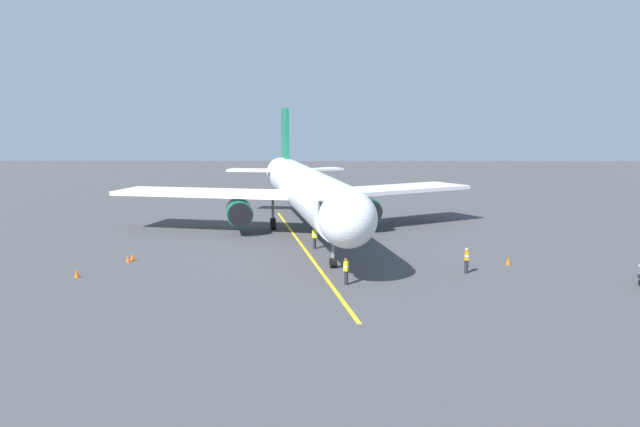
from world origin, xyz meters
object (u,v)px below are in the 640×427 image
at_px(belt_loader_portside, 345,208).
at_px(safety_cone_wing_port, 77,273).
at_px(ground_crew_wing_walker, 346,271).
at_px(safety_cone_wing_starboard, 508,261).
at_px(airplane, 305,190).
at_px(ground_crew_loader, 314,238).
at_px(safety_cone_nose_left, 128,258).
at_px(ground_crew_marshaller, 466,260).
at_px(safety_cone_nose_right, 133,257).

distance_m(belt_loader_portside, safety_cone_wing_port, 34.09).
xyz_separation_m(ground_crew_wing_walker, safety_cone_wing_starboard, (-11.59, -5.63, -0.61)).
distance_m(airplane, safety_cone_wing_starboard, 19.68).
bearing_deg(ground_crew_loader, safety_cone_nose_left, 20.33).
bearing_deg(ground_crew_marshaller, safety_cone_wing_port, 2.85).
bearing_deg(ground_crew_wing_walker, ground_crew_marshaller, -159.03).
distance_m(safety_cone_wing_port, safety_cone_wing_starboard, 29.14).
bearing_deg(safety_cone_wing_starboard, ground_crew_marshaller, 35.80).
xyz_separation_m(airplane, ground_crew_marshaller, (-11.12, 15.14, -3.12)).
distance_m(safety_cone_nose_left, safety_cone_wing_starboard, 27.00).
distance_m(safety_cone_nose_right, safety_cone_wing_port, 5.47).
bearing_deg(safety_cone_wing_port, ground_crew_loader, -147.93).
height_order(ground_crew_wing_walker, safety_cone_nose_left, ground_crew_wing_walker).
relative_size(airplane, ground_crew_marshaller, 23.52).
relative_size(safety_cone_wing_port, safety_cone_wing_starboard, 1.00).
height_order(belt_loader_portside, safety_cone_wing_port, belt_loader_portside).
bearing_deg(ground_crew_loader, safety_cone_wing_starboard, 157.31).
distance_m(ground_crew_wing_walker, safety_cone_nose_right, 16.69).
relative_size(ground_crew_marshaller, belt_loader_portside, 0.37).
bearing_deg(ground_crew_marshaller, belt_loader_portside, -75.60).
relative_size(ground_crew_wing_walker, ground_crew_loader, 1.00).
xyz_separation_m(ground_crew_loader, safety_cone_wing_starboard, (-13.68, 5.72, -0.61)).
relative_size(ground_crew_wing_walker, belt_loader_portside, 0.37).
bearing_deg(safety_cone_wing_starboard, ground_crew_wing_walker, 25.92).
bearing_deg(belt_loader_portside, ground_crew_wing_walker, 88.11).
relative_size(ground_crew_loader, safety_cone_wing_port, 3.11).
relative_size(belt_loader_portside, safety_cone_nose_right, 8.49).
bearing_deg(airplane, ground_crew_marshaller, 126.31).
xyz_separation_m(safety_cone_nose_right, safety_cone_wing_port, (2.11, 5.05, 0.00)).
xyz_separation_m(airplane, safety_cone_nose_left, (12.34, 11.80, -3.73)).
relative_size(ground_crew_marshaller, safety_cone_wing_starboard, 3.11).
xyz_separation_m(ground_crew_wing_walker, belt_loader_portside, (-1.01, -30.58, -0.17)).
relative_size(safety_cone_nose_left, safety_cone_wing_port, 1.00).
distance_m(ground_crew_loader, safety_cone_wing_port, 17.96).
distance_m(ground_crew_loader, safety_cone_nose_right, 13.86).
bearing_deg(safety_cone_wing_starboard, safety_cone_nose_right, -2.66).
bearing_deg(safety_cone_nose_right, safety_cone_wing_starboard, 177.34).
bearing_deg(belt_loader_portside, safety_cone_wing_port, 57.51).
height_order(airplane, safety_cone_nose_left, airplane).
bearing_deg(belt_loader_portside, safety_cone_nose_right, 55.64).
bearing_deg(safety_cone_nose_right, ground_crew_loader, -161.13).
distance_m(ground_crew_wing_walker, ground_crew_loader, 11.55).
distance_m(ground_crew_marshaller, ground_crew_loader, 13.09).
relative_size(airplane, ground_crew_loader, 23.52).
relative_size(ground_crew_loader, safety_cone_nose_left, 3.11).
relative_size(ground_crew_loader, safety_cone_wing_starboard, 3.11).
xyz_separation_m(ground_crew_marshaller, safety_cone_wing_port, (25.37, 1.26, -0.61)).
height_order(ground_crew_marshaller, safety_cone_nose_left, ground_crew_marshaller).
height_order(belt_loader_portside, safety_cone_nose_left, belt_loader_portside).
bearing_deg(safety_cone_wing_port, airplane, -130.97).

